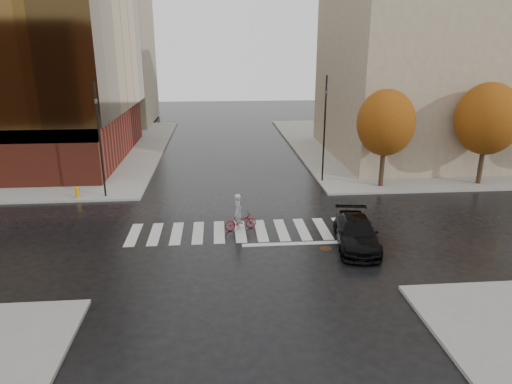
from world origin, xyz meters
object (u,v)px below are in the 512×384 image
at_px(sedan, 356,233).
at_px(traffic_light_ne, 325,122).
at_px(traffic_light_nw, 99,134).
at_px(cyclist, 240,218).
at_px(fire_hydrant, 77,192).

distance_m(sedan, traffic_light_ne, 11.42).
bearing_deg(sedan, traffic_light_ne, 94.24).
relative_size(sedan, traffic_light_nw, 0.66).
relative_size(sedan, cyclist, 2.36).
distance_m(cyclist, fire_hydrant, 11.46).
bearing_deg(traffic_light_ne, traffic_light_nw, -11.13).
distance_m(sedan, cyclist, 6.07).
xyz_separation_m(sedan, cyclist, (-5.51, 2.55, -0.00)).
bearing_deg(traffic_light_nw, sedan, 63.02).
bearing_deg(fire_hydrant, cyclist, -30.12).
bearing_deg(traffic_light_ne, sedan, 65.55).
distance_m(traffic_light_nw, traffic_light_ne, 14.74).
xyz_separation_m(traffic_light_nw, traffic_light_ne, (14.56, 2.33, 0.11)).
xyz_separation_m(cyclist, fire_hydrant, (-9.91, 5.75, -0.12)).
distance_m(cyclist, traffic_light_ne, 11.00).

